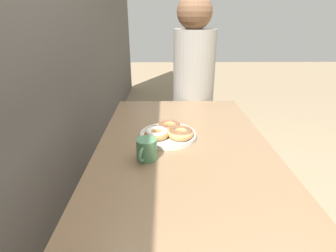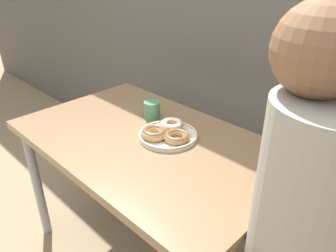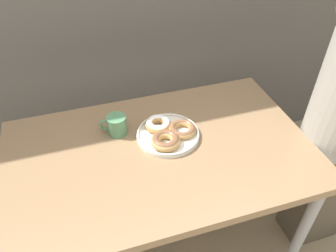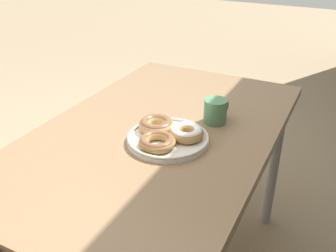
{
  "view_description": "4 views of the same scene",
  "coord_description": "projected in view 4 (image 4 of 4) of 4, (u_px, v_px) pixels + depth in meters",
  "views": [
    {
      "loc": [
        -1.09,
        0.46,
        1.31
      ],
      "look_at": [
        0.06,
        0.44,
        0.83
      ],
      "focal_mm": 28.0,
      "sensor_mm": 36.0,
      "label": 1
    },
    {
      "loc": [
        1.0,
        -0.51,
        1.53
      ],
      "look_at": [
        0.06,
        0.44,
        0.83
      ],
      "focal_mm": 35.0,
      "sensor_mm": 36.0,
      "label": 2
    },
    {
      "loc": [
        -0.26,
        -0.58,
        1.74
      ],
      "look_at": [
        0.06,
        0.44,
        0.83
      ],
      "focal_mm": 35.0,
      "sensor_mm": 36.0,
      "label": 3
    },
    {
      "loc": [
        1.03,
        0.93,
        1.41
      ],
      "look_at": [
        0.06,
        0.44,
        0.83
      ],
      "focal_mm": 40.0,
      "sensor_mm": 36.0,
      "label": 4
    }
  ],
  "objects": [
    {
      "name": "dining_table",
      "position": [
        158.0,
        148.0,
        1.38
      ],
      "size": [
        1.3,
        0.79,
        0.77
      ],
      "color": "#846647",
      "rests_on": "ground_plane"
    },
    {
      "name": "coffee_mug",
      "position": [
        216.0,
        111.0,
        1.37
      ],
      "size": [
        0.12,
        0.08,
        0.09
      ],
      "color": "#4C7F56",
      "rests_on": "dining_table"
    },
    {
      "name": "ground_plane",
      "position": [
        94.0,
        249.0,
        1.85
      ],
      "size": [
        14.0,
        14.0,
        0.0
      ],
      "primitive_type": "plane",
      "color": "#937F60"
    },
    {
      "name": "donut_plate",
      "position": [
        167.0,
        134.0,
        1.25
      ],
      "size": [
        0.28,
        0.28,
        0.06
      ],
      "color": "silver",
      "rests_on": "dining_table"
    }
  ]
}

